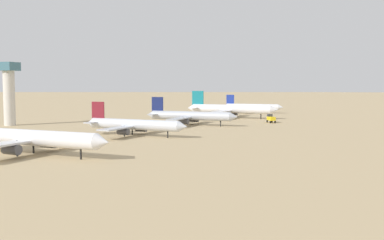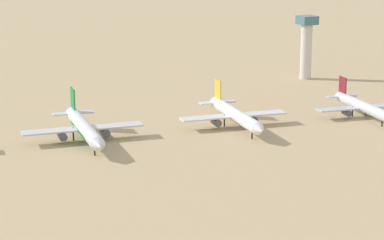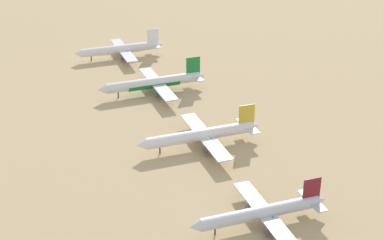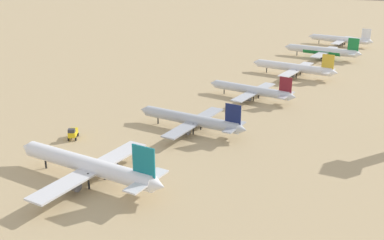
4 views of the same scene
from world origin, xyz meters
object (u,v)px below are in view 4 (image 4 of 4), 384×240
Objects in this scene: parked_jet_1 at (323,51)px; parked_jet_5 at (89,166)px; parked_jet_3 at (252,90)px; parked_jet_4 at (192,120)px; parked_jet_0 at (341,39)px; service_truck at (73,133)px; parked_jet_2 at (295,68)px.

parked_jet_1 is 0.95× the size of parked_jet_5.
parked_jet_3 is 89.98m from parked_jet_5.
parked_jet_4 is 0.86× the size of parked_jet_5.
parked_jet_5 is at bearing 81.55° from parked_jet_3.
parked_jet_0 is 7.64× the size of service_truck.
parked_jet_3 is at bearing -98.45° from parked_jet_5.
parked_jet_5 is at bearing 81.92° from parked_jet_2.
parked_jet_1 reaches higher than parked_jet_2.
parked_jet_0 is 0.98× the size of parked_jet_2.
parked_jet_3 is (5.95, 46.00, -0.44)m from parked_jet_2.
parked_jet_2 is at bearing -98.08° from parked_jet_5.
parked_jet_5 is (22.91, 184.63, 0.30)m from parked_jet_1.
service_truck is (49.64, 210.07, -2.10)m from parked_jet_0.
parked_jet_1 reaches higher than parked_jet_4.
parked_jet_5 is at bearing 82.93° from parked_jet_1.
parked_jet_0 is 0.89× the size of parked_jet_5.
parked_jet_2 is 46.38m from parked_jet_3.
parked_jet_3 is at bearing 85.09° from parked_jet_0.
parked_jet_0 is 187.41m from parked_jet_4.
parked_jet_4 is at bearing 84.45° from parked_jet_0.
parked_jet_5 is 32.44m from service_truck.
parked_jet_3 is 44.37m from parked_jet_4.
parked_jet_0 is at bearing -96.28° from parked_jet_5.
parked_jet_1 is (2.57, 46.92, 0.24)m from parked_jet_0.
parked_jet_5 reaches higher than parked_jet_0.
parked_jet_1 is 1.04× the size of parked_jet_2.
parked_jet_1 is 140.48m from parked_jet_4.
service_truck is (37.39, 67.52, -1.77)m from parked_jet_3.
service_truck is (31.50, 23.54, -1.96)m from parked_jet_4.
parked_jet_1 is 96.12m from parked_jet_3.
parked_jet_5 is 8.54× the size of service_truck.
parked_jet_3 is at bearing -97.62° from parked_jet_4.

